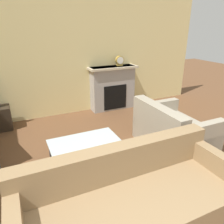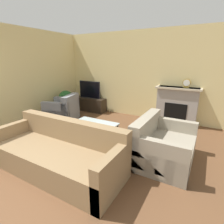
% 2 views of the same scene
% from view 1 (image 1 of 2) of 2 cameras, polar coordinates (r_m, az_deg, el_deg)
% --- Properties ---
extents(wall_back, '(7.81, 0.06, 2.70)m').
position_cam_1_polar(wall_back, '(5.14, -16.32, 13.31)').
color(wall_back, beige).
rests_on(wall_back, ground_plane).
extents(fireplace, '(1.23, 0.37, 1.09)m').
position_cam_1_polar(fireplace, '(5.54, 0.17, 6.54)').
color(fireplace, '#9E9993').
rests_on(fireplace, ground_plane).
extents(couch_sectional, '(2.35, 0.93, 0.82)m').
position_cam_1_polar(couch_sectional, '(2.51, 4.98, -22.76)').
color(couch_sectional, '#8C704C').
rests_on(couch_sectional, ground_plane).
extents(couch_loveseat, '(0.96, 1.27, 0.82)m').
position_cam_1_polar(couch_loveseat, '(4.01, 15.44, -4.93)').
color(couch_loveseat, '#9E937F').
rests_on(couch_loveseat, ground_plane).
extents(coffee_table, '(1.03, 0.64, 0.43)m').
position_cam_1_polar(coffee_table, '(3.29, -6.97, -8.48)').
color(coffee_table, '#333338').
rests_on(coffee_table, ground_plane).
extents(mantel_clock, '(0.21, 0.07, 0.24)m').
position_cam_1_polar(mantel_clock, '(5.49, 2.03, 13.26)').
color(mantel_clock, '#B79338').
rests_on(mantel_clock, fireplace).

